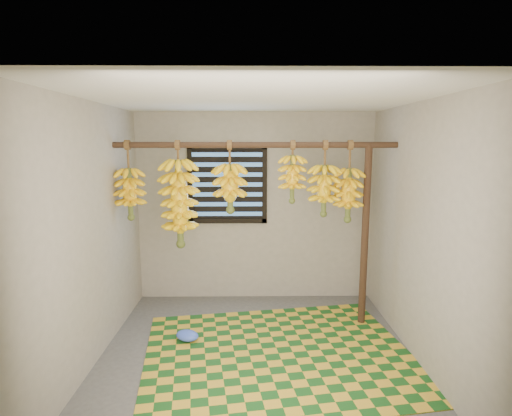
{
  "coord_description": "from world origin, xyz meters",
  "views": [
    {
      "loc": [
        -0.05,
        -3.55,
        2.03
      ],
      "look_at": [
        0.0,
        0.55,
        1.35
      ],
      "focal_mm": 28.0,
      "sensor_mm": 36.0,
      "label": 1
    }
  ],
  "objects_px": {
    "support_post": "(365,237)",
    "banana_bunch_b": "(180,204)",
    "banana_bunch_d": "(292,179)",
    "banana_bunch_c": "(230,188)",
    "banana_bunch_f": "(348,195)",
    "banana_bunch_e": "(324,190)",
    "woven_mat": "(279,354)",
    "plastic_bag": "(187,335)",
    "banana_bunch_a": "(130,194)"
  },
  "relations": [
    {
      "from": "plastic_bag",
      "to": "banana_bunch_a",
      "type": "distance_m",
      "value": 1.61
    },
    {
      "from": "banana_bunch_c",
      "to": "woven_mat",
      "type": "bearing_deg",
      "value": -54.3
    },
    {
      "from": "support_post",
      "to": "woven_mat",
      "type": "distance_m",
      "value": 1.56
    },
    {
      "from": "banana_bunch_a",
      "to": "banana_bunch_b",
      "type": "distance_m",
      "value": 0.54
    },
    {
      "from": "plastic_bag",
      "to": "banana_bunch_a",
      "type": "xyz_separation_m",
      "value": [
        -0.64,
        0.41,
        1.42
      ]
    },
    {
      "from": "banana_bunch_f",
      "to": "plastic_bag",
      "type": "bearing_deg",
      "value": -166.62
    },
    {
      "from": "support_post",
      "to": "plastic_bag",
      "type": "xyz_separation_m",
      "value": [
        -1.91,
        -0.41,
        -0.94
      ]
    },
    {
      "from": "woven_mat",
      "to": "banana_bunch_c",
      "type": "relative_size",
      "value": 3.31
    },
    {
      "from": "banana_bunch_a",
      "to": "banana_bunch_c",
      "type": "distance_m",
      "value": 1.07
    },
    {
      "from": "woven_mat",
      "to": "banana_bunch_c",
      "type": "height_order",
      "value": "banana_bunch_c"
    },
    {
      "from": "banana_bunch_e",
      "to": "woven_mat",
      "type": "bearing_deg",
      "value": -127.47
    },
    {
      "from": "plastic_bag",
      "to": "banana_bunch_b",
      "type": "height_order",
      "value": "banana_bunch_b"
    },
    {
      "from": "plastic_bag",
      "to": "banana_bunch_f",
      "type": "relative_size",
      "value": 0.29
    },
    {
      "from": "support_post",
      "to": "banana_bunch_d",
      "type": "height_order",
      "value": "banana_bunch_d"
    },
    {
      "from": "support_post",
      "to": "plastic_bag",
      "type": "height_order",
      "value": "support_post"
    },
    {
      "from": "banana_bunch_d",
      "to": "banana_bunch_e",
      "type": "bearing_deg",
      "value": 0.0
    },
    {
      "from": "banana_bunch_b",
      "to": "banana_bunch_d",
      "type": "bearing_deg",
      "value": 0.0
    },
    {
      "from": "banana_bunch_d",
      "to": "banana_bunch_e",
      "type": "distance_m",
      "value": 0.37
    },
    {
      "from": "banana_bunch_c",
      "to": "support_post",
      "type": "bearing_deg",
      "value": 0.0
    },
    {
      "from": "banana_bunch_f",
      "to": "banana_bunch_e",
      "type": "bearing_deg",
      "value": 180.0
    },
    {
      "from": "woven_mat",
      "to": "banana_bunch_b",
      "type": "xyz_separation_m",
      "value": [
        -1.04,
        0.68,
        1.37
      ]
    },
    {
      "from": "banana_bunch_c",
      "to": "banana_bunch_d",
      "type": "bearing_deg",
      "value": 0.0
    },
    {
      "from": "banana_bunch_b",
      "to": "banana_bunch_c",
      "type": "bearing_deg",
      "value": 0.0
    },
    {
      "from": "plastic_bag",
      "to": "banana_bunch_b",
      "type": "distance_m",
      "value": 1.38
    },
    {
      "from": "plastic_bag",
      "to": "banana_bunch_f",
      "type": "xyz_separation_m",
      "value": [
        1.71,
        0.41,
        1.41
      ]
    },
    {
      "from": "banana_bunch_a",
      "to": "plastic_bag",
      "type": "bearing_deg",
      "value": -32.54
    },
    {
      "from": "banana_bunch_a",
      "to": "banana_bunch_c",
      "type": "relative_size",
      "value": 1.1
    },
    {
      "from": "support_post",
      "to": "banana_bunch_d",
      "type": "xyz_separation_m",
      "value": [
        -0.81,
        0.0,
        0.64
      ]
    },
    {
      "from": "woven_mat",
      "to": "plastic_bag",
      "type": "bearing_deg",
      "value": 163.5
    },
    {
      "from": "banana_bunch_c",
      "to": "banana_bunch_e",
      "type": "distance_m",
      "value": 1.01
    },
    {
      "from": "banana_bunch_d",
      "to": "banana_bunch_b",
      "type": "bearing_deg",
      "value": 180.0
    },
    {
      "from": "banana_bunch_d",
      "to": "banana_bunch_e",
      "type": "height_order",
      "value": "same"
    },
    {
      "from": "banana_bunch_b",
      "to": "support_post",
      "type": "bearing_deg",
      "value": 0.0
    },
    {
      "from": "banana_bunch_f",
      "to": "banana_bunch_a",
      "type": "bearing_deg",
      "value": 180.0
    },
    {
      "from": "banana_bunch_a",
      "to": "banana_bunch_f",
      "type": "xyz_separation_m",
      "value": [
        2.35,
        0.0,
        -0.02
      ]
    },
    {
      "from": "woven_mat",
      "to": "banana_bunch_e",
      "type": "relative_size",
      "value": 3.13
    },
    {
      "from": "plastic_bag",
      "to": "banana_bunch_c",
      "type": "xyz_separation_m",
      "value": [
        0.44,
        0.41,
        1.48
      ]
    },
    {
      "from": "plastic_bag",
      "to": "banana_bunch_d",
      "type": "xyz_separation_m",
      "value": [
        1.1,
        0.41,
        1.58
      ]
    },
    {
      "from": "woven_mat",
      "to": "banana_bunch_b",
      "type": "relative_size",
      "value": 2.22
    },
    {
      "from": "banana_bunch_b",
      "to": "banana_bunch_c",
      "type": "height_order",
      "value": "same"
    },
    {
      "from": "banana_bunch_a",
      "to": "banana_bunch_f",
      "type": "bearing_deg",
      "value": 0.0
    },
    {
      "from": "banana_bunch_f",
      "to": "banana_bunch_d",
      "type": "bearing_deg",
      "value": 180.0
    },
    {
      "from": "support_post",
      "to": "woven_mat",
      "type": "xyz_separation_m",
      "value": [
        -0.99,
        -0.68,
        -0.99
      ]
    },
    {
      "from": "woven_mat",
      "to": "plastic_bag",
      "type": "distance_m",
      "value": 0.97
    },
    {
      "from": "banana_bunch_e",
      "to": "banana_bunch_d",
      "type": "bearing_deg",
      "value": 180.0
    },
    {
      "from": "support_post",
      "to": "banana_bunch_b",
      "type": "relative_size",
      "value": 1.75
    },
    {
      "from": "banana_bunch_a",
      "to": "banana_bunch_e",
      "type": "xyz_separation_m",
      "value": [
        2.08,
        0.0,
        0.03
      ]
    },
    {
      "from": "banana_bunch_b",
      "to": "banana_bunch_e",
      "type": "bearing_deg",
      "value": 0.0
    },
    {
      "from": "plastic_bag",
      "to": "banana_bunch_b",
      "type": "bearing_deg",
      "value": 105.22
    },
    {
      "from": "banana_bunch_c",
      "to": "plastic_bag",
      "type": "bearing_deg",
      "value": -136.92
    }
  ]
}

